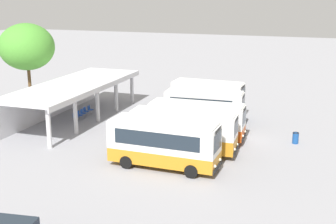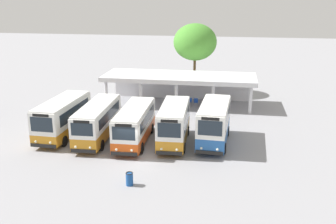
{
  "view_description": "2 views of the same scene",
  "coord_description": "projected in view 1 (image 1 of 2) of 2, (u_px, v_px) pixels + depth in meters",
  "views": [
    {
      "loc": [
        -34.6,
        -5.78,
        11.61
      ],
      "look_at": [
        -2.36,
        5.46,
        2.5
      ],
      "focal_mm": 48.4,
      "sensor_mm": 36.0,
      "label": 1
    },
    {
      "loc": [
        7.03,
        -26.61,
        12.17
      ],
      "look_at": [
        1.52,
        6.57,
        1.89
      ],
      "focal_mm": 41.59,
      "sensor_mm": 36.0,
      "label": 2
    }
  ],
  "objects": [
    {
      "name": "ground_plane",
      "position": [
        242.0,
        141.0,
        36.4
      ],
      "size": [
        180.0,
        180.0,
        0.0
      ],
      "primitive_type": "plane",
      "color": "#939399"
    },
    {
      "name": "city_bus_nearest_orange",
      "position": [
        164.0,
        142.0,
        30.41
      ],
      "size": [
        2.56,
        7.6,
        3.3
      ],
      "color": "black",
      "rests_on": "ground"
    },
    {
      "name": "city_bus_second_in_row",
      "position": [
        183.0,
        130.0,
        33.35
      ],
      "size": [
        2.43,
        8.02,
        3.13
      ],
      "color": "black",
      "rests_on": "ground"
    },
    {
      "name": "city_bus_middle_cream",
      "position": [
        197.0,
        119.0,
        36.34
      ],
      "size": [
        2.43,
        7.78,
        3.02
      ],
      "color": "black",
      "rests_on": "ground"
    },
    {
      "name": "city_bus_fourth_amber",
      "position": [
        204.0,
        108.0,
        39.4
      ],
      "size": [
        2.48,
        6.91,
        3.32
      ],
      "color": "black",
      "rests_on": "ground"
    },
    {
      "name": "city_bus_fifth_blue",
      "position": [
        208.0,
        98.0,
        42.56
      ],
      "size": [
        2.59,
        6.82,
        3.47
      ],
      "color": "black",
      "rests_on": "ground"
    },
    {
      "name": "terminal_canopy",
      "position": [
        68.0,
        91.0,
        42.14
      ],
      "size": [
        17.02,
        5.85,
        3.4
      ],
      "color": "silver",
      "rests_on": "ground"
    },
    {
      "name": "waiting_chair_end_by_column",
      "position": [
        75.0,
        116.0,
        41.52
      ],
      "size": [
        0.45,
        0.45,
        0.86
      ],
      "color": "slate",
      "rests_on": "ground"
    },
    {
      "name": "waiting_chair_second_from_end",
      "position": [
        79.0,
        114.0,
        42.18
      ],
      "size": [
        0.45,
        0.45,
        0.86
      ],
      "color": "slate",
      "rests_on": "ground"
    },
    {
      "name": "waiting_chair_middle_seat",
      "position": [
        83.0,
        113.0,
        42.84
      ],
      "size": [
        0.45,
        0.45,
        0.86
      ],
      "color": "slate",
      "rests_on": "ground"
    },
    {
      "name": "waiting_chair_fourth_seat",
      "position": [
        86.0,
        111.0,
        43.52
      ],
      "size": [
        0.45,
        0.45,
        0.86
      ],
      "color": "slate",
      "rests_on": "ground"
    },
    {
      "name": "waiting_chair_fifth_seat",
      "position": [
        90.0,
        109.0,
        44.14
      ],
      "size": [
        0.45,
        0.45,
        0.86
      ],
      "color": "slate",
      "rests_on": "ground"
    },
    {
      "name": "roadside_tree_behind_canopy",
      "position": [
        27.0,
        47.0,
        43.82
      ],
      "size": [
        5.34,
        5.34,
        8.7
      ],
      "color": "brown",
      "rests_on": "ground"
    },
    {
      "name": "litter_bin_apron",
      "position": [
        295.0,
        138.0,
        35.63
      ],
      "size": [
        0.49,
        0.49,
        0.9
      ],
      "color": "#19478C",
      "rests_on": "ground"
    }
  ]
}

